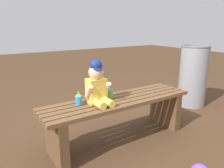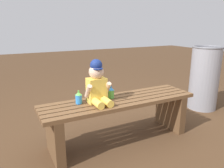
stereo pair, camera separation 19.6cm
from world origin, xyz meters
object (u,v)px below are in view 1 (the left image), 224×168
object	(u,v)px
child_figure	(97,85)
trash_bin	(193,76)
park_bench	(119,113)
sippy_cup_right	(110,92)
sippy_cup_left	(79,99)

from	to	relation	value
child_figure	trash_bin	bearing A→B (deg)	8.02
park_bench	child_figure	bearing A→B (deg)	176.68
trash_bin	child_figure	bearing A→B (deg)	-171.98
sippy_cup_right	trash_bin	distance (m)	1.56
sippy_cup_left	trash_bin	world-z (taller)	trash_bin
park_bench	trash_bin	size ratio (longest dim) A/B	1.77
child_figure	sippy_cup_right	size ratio (longest dim) A/B	3.26
sippy_cup_left	park_bench	bearing A→B (deg)	-10.16
park_bench	sippy_cup_right	distance (m)	0.23
sippy_cup_left	sippy_cup_right	xyz separation A→B (m)	(0.33, 0.00, 0.00)
park_bench	sippy_cup_right	size ratio (longest dim) A/B	12.48
child_figure	sippy_cup_left	distance (m)	0.21
park_bench	trash_bin	world-z (taller)	trash_bin
park_bench	sippy_cup_left	xyz separation A→B (m)	(-0.40, 0.07, 0.21)
park_bench	sippy_cup_left	size ratio (longest dim) A/B	12.48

